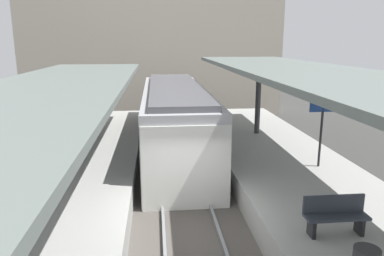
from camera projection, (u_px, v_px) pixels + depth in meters
name	position (u px, v px, depth m)	size (l,w,h in m)	color
ground_plane	(192.00, 246.00, 9.48)	(80.00, 80.00, 0.00)	#383835
platform_left	(38.00, 236.00, 8.99)	(4.40, 28.00, 1.00)	#9E9E99
platform_right	(335.00, 221.00, 9.74)	(4.40, 28.00, 1.00)	#9E9E99
track_ballast	(192.00, 243.00, 9.46)	(3.20, 28.00, 0.20)	#4C4742
rail_near_side	(164.00, 238.00, 9.35)	(0.08, 28.00, 0.14)	slate
rail_far_side	(220.00, 235.00, 9.49)	(0.08, 28.00, 0.14)	slate
commuter_train	(175.00, 121.00, 16.30)	(2.78, 11.54, 3.10)	#ADADB2
canopy_left	(42.00, 93.00, 9.58)	(4.18, 21.00, 2.96)	#333335
canopy_right	(322.00, 77.00, 10.24)	(4.18, 21.00, 3.32)	#333335
platform_bench	(335.00, 214.00, 8.05)	(1.40, 0.41, 0.86)	black
platform_sign	(322.00, 120.00, 12.17)	(0.90, 0.08, 2.21)	#262628
station_building_backdrop	(153.00, 37.00, 27.49)	(18.00, 6.00, 11.00)	#A89E8E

